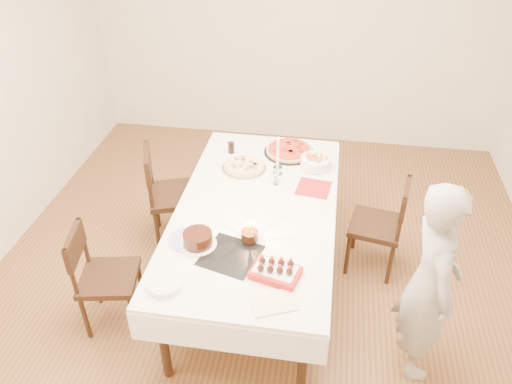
# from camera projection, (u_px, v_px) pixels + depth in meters

# --- Properties ---
(floor) EXTENTS (5.00, 5.00, 0.00)m
(floor) POSITION_uv_depth(u_px,v_px,m) (264.00, 284.00, 4.01)
(floor) COLOR brown
(floor) RESTS_ON ground
(wall_back) EXTENTS (4.50, 0.04, 2.70)m
(wall_back) POSITION_uv_depth(u_px,v_px,m) (300.00, 24.00, 5.26)
(wall_back) COLOR beige
(wall_back) RESTS_ON floor
(dining_table) EXTENTS (1.49, 2.30, 0.75)m
(dining_table) POSITION_uv_depth(u_px,v_px,m) (256.00, 247.00, 3.82)
(dining_table) COLOR white
(dining_table) RESTS_ON floor
(chair_right_savory) EXTENTS (0.50, 0.50, 0.84)m
(chair_right_savory) POSITION_uv_depth(u_px,v_px,m) (376.00, 225.00, 3.96)
(chair_right_savory) COLOR black
(chair_right_savory) RESTS_ON floor
(chair_left_savory) EXTENTS (0.60, 0.60, 0.92)m
(chair_left_savory) POSITION_uv_depth(u_px,v_px,m) (176.00, 195.00, 4.24)
(chair_left_savory) COLOR black
(chair_left_savory) RESTS_ON floor
(chair_left_dessert) EXTENTS (0.50, 0.50, 0.83)m
(chair_left_dessert) POSITION_uv_depth(u_px,v_px,m) (109.00, 278.00, 3.49)
(chair_left_dessert) COLOR black
(chair_left_dessert) RESTS_ON floor
(person) EXTENTS (0.42, 0.57, 1.44)m
(person) POSITION_uv_depth(u_px,v_px,m) (430.00, 283.00, 3.03)
(person) COLOR #B3AEA9
(person) RESTS_ON floor
(pizza_white) EXTENTS (0.46, 0.46, 0.04)m
(pizza_white) POSITION_uv_depth(u_px,v_px,m) (244.00, 167.00, 4.02)
(pizza_white) COLOR beige
(pizza_white) RESTS_ON dining_table
(pizza_pepperoni) EXTENTS (0.45, 0.45, 0.04)m
(pizza_pepperoni) POSITION_uv_depth(u_px,v_px,m) (289.00, 150.00, 4.23)
(pizza_pepperoni) COLOR red
(pizza_pepperoni) RESTS_ON dining_table
(red_placemat) EXTENTS (0.28, 0.28, 0.01)m
(red_placemat) POSITION_uv_depth(u_px,v_px,m) (314.00, 188.00, 3.81)
(red_placemat) COLOR #B21E1E
(red_placemat) RESTS_ON dining_table
(pasta_bowl) EXTENTS (0.28, 0.28, 0.08)m
(pasta_bowl) POSITION_uv_depth(u_px,v_px,m) (316.00, 162.00, 4.03)
(pasta_bowl) COLOR white
(pasta_bowl) RESTS_ON dining_table
(taper_candle) EXTENTS (0.07, 0.07, 0.34)m
(taper_candle) POSITION_uv_depth(u_px,v_px,m) (278.00, 155.00, 3.88)
(taper_candle) COLOR white
(taper_candle) RESTS_ON dining_table
(shaker_pair) EXTENTS (0.11, 0.11, 0.11)m
(shaker_pair) POSITION_uv_depth(u_px,v_px,m) (276.00, 178.00, 3.82)
(shaker_pair) COLOR white
(shaker_pair) RESTS_ON dining_table
(cola_glass) EXTENTS (0.07, 0.07, 0.10)m
(cola_glass) POSITION_uv_depth(u_px,v_px,m) (231.00, 148.00, 4.22)
(cola_glass) COLOR black
(cola_glass) RESTS_ON dining_table
(layer_cake) EXTENTS (0.28, 0.28, 0.10)m
(layer_cake) POSITION_uv_depth(u_px,v_px,m) (198.00, 239.00, 3.24)
(layer_cake) COLOR black
(layer_cake) RESTS_ON dining_table
(cake_board) EXTENTS (0.42, 0.42, 0.01)m
(cake_board) POSITION_uv_depth(u_px,v_px,m) (231.00, 256.00, 3.18)
(cake_board) COLOR black
(cake_board) RESTS_ON dining_table
(birthday_cake) EXTENTS (0.15, 0.15, 0.13)m
(birthday_cake) POSITION_uv_depth(u_px,v_px,m) (250.00, 232.00, 3.26)
(birthday_cake) COLOR #3C2110
(birthday_cake) RESTS_ON dining_table
(strawberry_box) EXTENTS (0.33, 0.26, 0.07)m
(strawberry_box) POSITION_uv_depth(u_px,v_px,m) (276.00, 271.00, 3.01)
(strawberry_box) COLOR #A41712
(strawberry_box) RESTS_ON dining_table
(box_lid) EXTENTS (0.31, 0.26, 0.02)m
(box_lid) POSITION_uv_depth(u_px,v_px,m) (273.00, 303.00, 2.85)
(box_lid) COLOR beige
(box_lid) RESTS_ON dining_table
(plate_stack) EXTENTS (0.27, 0.27, 0.04)m
(plate_stack) POSITION_uv_depth(u_px,v_px,m) (165.00, 284.00, 2.95)
(plate_stack) COLOR white
(plate_stack) RESTS_ON dining_table
(china_plate) EXTENTS (0.31, 0.31, 0.01)m
(china_plate) POSITION_uv_depth(u_px,v_px,m) (187.00, 240.00, 3.30)
(china_plate) COLOR white
(china_plate) RESTS_ON dining_table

